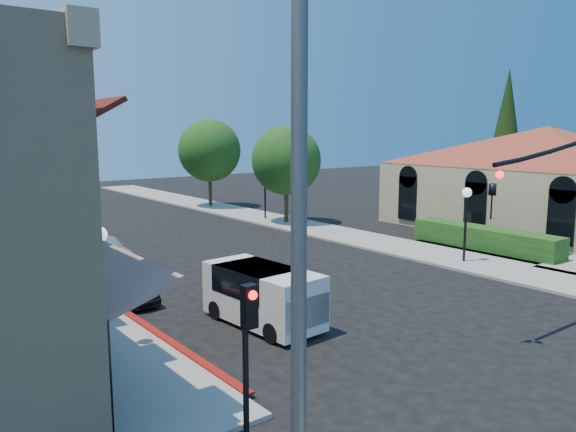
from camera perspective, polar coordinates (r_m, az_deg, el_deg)
ground at (r=16.67m, az=23.34°, el=-13.86°), size 120.00×120.00×0.00m
sidewalk_right at (r=41.36m, az=-4.46°, el=0.22°), size 3.50×50.00×0.12m
curb_red_strip at (r=17.77m, az=-13.10°, el=-11.93°), size 0.25×10.00×0.06m
mission_building at (r=40.36m, az=24.60°, el=4.51°), size 30.12×30.12×6.40m
hedge at (r=30.75m, az=19.30°, el=-3.36°), size 1.40×8.00×1.10m
conifer_far at (r=48.71m, az=21.31°, el=8.39°), size 3.20×3.20×11.00m
street_tree_a at (r=36.91m, az=-0.17°, el=5.67°), size 4.56×4.56×6.48m
street_tree_b at (r=45.22m, az=-7.98°, el=6.61°), size 4.94×4.94×7.02m
secondary_signal at (r=11.03m, az=-4.09°, el=-11.95°), size 0.28×0.42×3.32m
cobra_streetlight at (r=6.97m, az=3.37°, el=0.91°), size 3.60×0.25×9.31m
lamppost_left_near at (r=16.43m, az=-18.51°, el=-3.91°), size 0.44×0.44×3.57m
lamppost_right_near at (r=27.12m, az=17.67°, el=1.01°), size 0.44×0.44×3.57m
lamppost_right_far at (r=38.44m, az=-2.35°, el=3.61°), size 0.44×0.44×3.57m
white_van at (r=18.04m, az=-2.49°, el=-7.77°), size 2.09×4.30×1.86m
parked_car_a at (r=21.36m, az=-15.98°, el=-6.86°), size 1.38×3.40×1.15m
parked_car_b at (r=27.67m, az=-18.25°, el=-3.39°), size 1.71×3.69×1.17m
parked_car_c at (r=28.80m, az=-22.00°, el=-2.96°), size 2.28×4.76×1.34m
parked_car_d at (r=34.65m, az=-23.63°, el=-1.35°), size 2.29×4.15×1.10m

